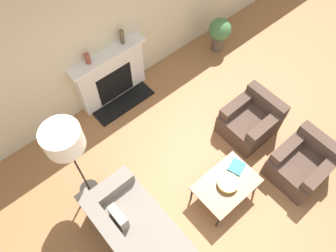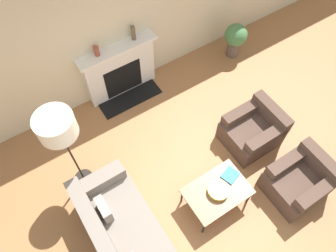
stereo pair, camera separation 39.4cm
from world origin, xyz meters
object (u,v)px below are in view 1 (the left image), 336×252
at_px(coffee_table, 226,185).
at_px(mantel_vase_left, 88,59).
at_px(book, 237,167).
at_px(mantel_vase_center_left, 122,37).
at_px(floor_lamp, 64,142).
at_px(potted_plant, 220,32).
at_px(armchair_far, 251,121).
at_px(armchair_near, 302,164).
at_px(bowl, 228,183).
at_px(couch, 144,243).
at_px(fireplace, 111,76).

xyz_separation_m(coffee_table, mantel_vase_left, (-0.44, 2.74, 0.77)).
relative_size(book, mantel_vase_center_left, 1.09).
height_order(coffee_table, book, book).
distance_m(floor_lamp, potted_plant, 4.01).
xyz_separation_m(armchair_far, mantel_vase_left, (-1.64, 2.18, 0.89)).
bearing_deg(mantel_vase_center_left, mantel_vase_left, 180.00).
height_order(armchair_near, mantel_vase_center_left, mantel_vase_center_left).
bearing_deg(floor_lamp, bowl, -43.67).
bearing_deg(couch, floor_lamp, 4.75).
bearing_deg(armchair_near, coffee_table, -112.93).
bearing_deg(potted_plant, couch, -149.31).
xyz_separation_m(fireplace, armchair_far, (1.31, -2.16, -0.24)).
xyz_separation_m(armchair_near, coffee_table, (-1.20, 0.51, 0.12)).
bearing_deg(mantel_vase_left, armchair_near, -63.14).
height_order(couch, armchair_far, couch).
height_order(couch, armchair_near, couch).
height_order(coffee_table, potted_plant, potted_plant).
relative_size(armchair_far, coffee_table, 0.92).
xyz_separation_m(mantel_vase_center_left, potted_plant, (1.99, -0.41, -0.77)).
relative_size(armchair_near, bowl, 2.74).
bearing_deg(fireplace, couch, -117.23).
xyz_separation_m(fireplace, book, (0.41, -2.63, -0.08)).
height_order(fireplace, armchair_near, fireplace).
bearing_deg(mantel_vase_center_left, armchair_near, -73.42).
height_order(bowl, potted_plant, potted_plant).
distance_m(book, potted_plant, 2.95).
relative_size(fireplace, mantel_vase_center_left, 5.43).
bearing_deg(coffee_table, floor_lamp, 136.57).
height_order(fireplace, armchair_far, fireplace).
bearing_deg(armchair_far, bowl, -64.65).
height_order(coffee_table, mantel_vase_left, mantel_vase_left).
xyz_separation_m(fireplace, couch, (-1.32, -2.57, -0.21)).
bearing_deg(armchair_far, armchair_near, -0.00).
relative_size(fireplace, mantel_vase_left, 7.98).
distance_m(couch, mantel_vase_center_left, 3.20).
distance_m(bowl, mantel_vase_center_left, 2.85).
bearing_deg(mantel_vase_left, floor_lamp, -130.45).
bearing_deg(armchair_far, floor_lamp, -108.08).
bearing_deg(mantel_vase_left, armchair_far, -52.96).
height_order(armchair_far, bowl, armchair_far).
xyz_separation_m(fireplace, mantel_vase_center_left, (0.35, 0.01, 0.69)).
distance_m(armchair_near, mantel_vase_center_left, 3.52).
xyz_separation_m(bowl, mantel_vase_center_left, (0.24, 2.75, 0.73)).
relative_size(armchair_near, mantel_vase_left, 4.79).
bearing_deg(book, armchair_far, 10.27).
height_order(armchair_near, armchair_far, same).
relative_size(bowl, mantel_vase_center_left, 1.19).
distance_m(couch, armchair_far, 2.66).
relative_size(book, mantel_vase_left, 1.61).
relative_size(armchair_near, mantel_vase_center_left, 3.26).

